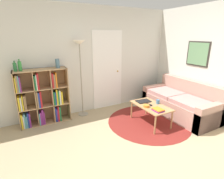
{
  "coord_description": "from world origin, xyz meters",
  "views": [
    {
      "loc": [
        -1.63,
        -1.7,
        1.92
      ],
      "look_at": [
        -0.04,
        1.32,
        0.85
      ],
      "focal_mm": 28.0,
      "sensor_mm": 36.0,
      "label": 1
    }
  ],
  "objects": [
    {
      "name": "bottle_middle",
      "position": [
        -1.65,
        2.19,
        1.33
      ],
      "size": [
        0.07,
        0.07,
        0.24
      ],
      "color": "#2D8438",
      "rests_on": "bookshelf"
    },
    {
      "name": "couch",
      "position": [
        1.78,
        1.09,
        0.29
      ],
      "size": [
        0.86,
        1.83,
        0.84
      ],
      "color": "tan",
      "rests_on": "ground_plane"
    },
    {
      "name": "book_stack_on_table",
      "position": [
        0.73,
        0.76,
        0.46
      ],
      "size": [
        0.17,
        0.22,
        0.05
      ],
      "color": "#7F287A",
      "rests_on": "coffee_table"
    },
    {
      "name": "floor_lamp",
      "position": [
        -0.4,
        2.21,
        1.49
      ],
      "size": [
        0.27,
        0.27,
        1.81
      ],
      "color": "gray",
      "rests_on": "ground_plane"
    },
    {
      "name": "rug",
      "position": [
        0.81,
        1.12,
        0.0
      ],
      "size": [
        1.87,
        1.87,
        0.01
      ],
      "color": "maroon",
      "rests_on": "ground_plane"
    },
    {
      "name": "coffee_table",
      "position": [
        0.8,
        1.06,
        0.39
      ],
      "size": [
        0.53,
        0.92,
        0.43
      ],
      "color": "#AD7F51",
      "rests_on": "ground_plane"
    },
    {
      "name": "cup",
      "position": [
        0.99,
        1.07,
        0.48
      ],
      "size": [
        0.08,
        0.08,
        0.09
      ],
      "color": "teal",
      "rests_on": "coffee_table"
    },
    {
      "name": "laptop",
      "position": [
        0.78,
        1.32,
        0.44
      ],
      "size": [
        0.33,
        0.23,
        0.02
      ],
      "color": "black",
      "rests_on": "coffee_table"
    },
    {
      "name": "vase_on_shelf",
      "position": [
        -0.92,
        2.21,
        1.33
      ],
      "size": [
        0.09,
        0.09,
        0.19
      ],
      "color": "slate",
      "rests_on": "bookshelf"
    },
    {
      "name": "bookshelf",
      "position": [
        -1.33,
        2.21,
        0.57
      ],
      "size": [
        1.07,
        0.34,
        1.23
      ],
      "color": "tan",
      "rests_on": "ground_plane"
    },
    {
      "name": "wall_back",
      "position": [
        0.02,
        2.43,
        1.29
      ],
      "size": [
        7.32,
        0.11,
        2.6
      ],
      "color": "silver",
      "rests_on": "ground_plane"
    },
    {
      "name": "wall_right",
      "position": [
        2.19,
        1.2,
        1.3
      ],
      "size": [
        0.08,
        5.4,
        2.6
      ],
      "color": "silver",
      "rests_on": "ground_plane"
    },
    {
      "name": "remote",
      "position": [
        0.77,
        1.1,
        0.44
      ],
      "size": [
        0.07,
        0.17,
        0.02
      ],
      "color": "black",
      "rests_on": "coffee_table"
    },
    {
      "name": "bottle_left",
      "position": [
        -1.74,
        2.19,
        1.32
      ],
      "size": [
        0.07,
        0.07,
        0.21
      ],
      "color": "#236633",
      "rests_on": "bookshelf"
    },
    {
      "name": "bowl",
      "position": [
        0.64,
        1.03,
        0.46
      ],
      "size": [
        0.13,
        0.13,
        0.05
      ],
      "color": "orange",
      "rests_on": "coffee_table"
    },
    {
      "name": "ground_plane",
      "position": [
        0.0,
        0.0,
        0.0
      ],
      "size": [
        14.0,
        14.0,
        0.0
      ],
      "primitive_type": "plane",
      "color": "tan"
    }
  ]
}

